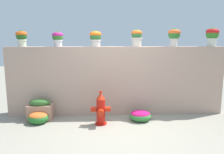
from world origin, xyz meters
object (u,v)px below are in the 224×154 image
(potted_plant_4, at_px, (174,35))
(potted_plant_5, at_px, (212,35))
(fire_hydrant, at_px, (101,110))
(flower_bush_left, at_px, (140,115))
(potted_plant_1, at_px, (58,38))
(potted_plant_3, at_px, (137,36))
(potted_plant_0, at_px, (22,37))
(flower_bush_right, at_px, (38,117))
(potted_plant_2, at_px, (96,37))
(planter_box, at_px, (40,110))

(potted_plant_4, height_order, potted_plant_5, potted_plant_5)
(fire_hydrant, relative_size, flower_bush_left, 1.51)
(potted_plant_1, xyz_separation_m, fire_hydrant, (1.05, -0.78, -1.61))
(potted_plant_1, distance_m, fire_hydrant, 2.07)
(potted_plant_3, distance_m, flower_bush_left, 1.95)
(potted_plant_0, bearing_deg, fire_hydrant, -22.86)
(flower_bush_right, bearing_deg, flower_bush_left, 1.42)
(potted_plant_5, relative_size, fire_hydrant, 0.61)
(potted_plant_2, relative_size, fire_hydrant, 0.51)
(fire_hydrant, relative_size, planter_box, 1.32)
(potted_plant_5, distance_m, flower_bush_right, 4.70)
(potted_plant_0, xyz_separation_m, fire_hydrant, (1.94, -0.82, -1.63))
(potted_plant_0, distance_m, potted_plant_2, 1.82)
(potted_plant_4, bearing_deg, potted_plant_1, 179.40)
(potted_plant_3, bearing_deg, planter_box, -168.62)
(potted_plant_0, bearing_deg, flower_bush_left, -12.21)
(potted_plant_2, xyz_separation_m, potted_plant_5, (2.94, 0.01, 0.06))
(potted_plant_2, relative_size, potted_plant_3, 0.92)
(potted_plant_0, height_order, potted_plant_3, potted_plant_3)
(potted_plant_4, height_order, flower_bush_left, potted_plant_4)
(potted_plant_0, relative_size, potted_plant_5, 0.84)
(potted_plant_0, xyz_separation_m, potted_plant_4, (3.78, -0.06, 0.05))
(potted_plant_0, height_order, potted_plant_5, potted_plant_5)
(flower_bush_right, bearing_deg, potted_plant_1, 58.80)
(flower_bush_left, distance_m, planter_box, 2.39)
(potted_plant_1, height_order, flower_bush_left, potted_plant_1)
(potted_plant_4, xyz_separation_m, planter_box, (-3.29, -0.41, -1.77))
(potted_plant_1, xyz_separation_m, flower_bush_right, (-0.39, -0.65, -1.81))
(potted_plant_2, height_order, potted_plant_5, potted_plant_5)
(potted_plant_3, height_order, flower_bush_right, potted_plant_3)
(potted_plant_0, height_order, planter_box, potted_plant_0)
(potted_plant_0, height_order, flower_bush_left, potted_plant_0)
(potted_plant_4, bearing_deg, flower_bush_right, -169.36)
(potted_plant_1, relative_size, potted_plant_4, 0.83)
(potted_plant_3, bearing_deg, flower_bush_left, -88.07)
(potted_plant_1, relative_size, potted_plant_3, 0.87)
(fire_hydrant, height_order, flower_bush_right, fire_hydrant)
(flower_bush_left, bearing_deg, fire_hydrant, -168.20)
(potted_plant_3, relative_size, flower_bush_left, 0.83)
(fire_hydrant, distance_m, flower_bush_left, 0.98)
(potted_plant_3, bearing_deg, potted_plant_5, -1.74)
(potted_plant_0, xyz_separation_m, planter_box, (0.49, -0.47, -1.72))
(potted_plant_3, xyz_separation_m, potted_plant_5, (1.91, -0.06, 0.04))
(potted_plant_3, relative_size, potted_plant_5, 0.91)
(potted_plant_0, height_order, potted_plant_2, potted_plant_0)
(potted_plant_0, distance_m, flower_bush_right, 2.02)
(potted_plant_1, distance_m, flower_bush_right, 1.97)
(potted_plant_0, relative_size, flower_bush_right, 0.86)
(fire_hydrant, bearing_deg, potted_plant_1, 143.27)
(potted_plant_0, height_order, potted_plant_4, potted_plant_4)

